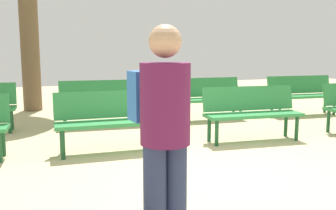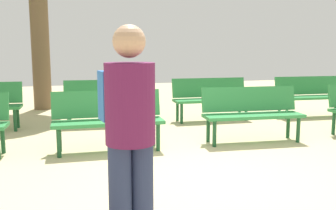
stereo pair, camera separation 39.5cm
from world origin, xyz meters
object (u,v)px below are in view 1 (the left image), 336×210
object	(u,v)px
bench_r1_c3	(302,93)
bench_r0_c2	(251,110)
visitor_with_backpack	(163,130)
bench_r0_c1	(111,117)
bench_r1_c1	(101,100)
bench_r1_c2	(206,96)

from	to	relation	value
bench_r1_c3	bench_r0_c2	bearing A→B (deg)	-140.43
bench_r1_c3	visitor_with_backpack	world-z (taller)	visitor_with_backpack
bench_r0_c1	bench_r1_c1	distance (m)	1.95
bench_r1_c1	visitor_with_backpack	world-z (taller)	visitor_with_backpack
bench_r0_c1	bench_r0_c2	world-z (taller)	same
bench_r1_c1	bench_r1_c2	world-z (taller)	same
bench_r0_c2	bench_r1_c2	bearing A→B (deg)	92.43
bench_r1_c1	bench_r1_c3	world-z (taller)	same
bench_r0_c1	bench_r1_c2	distance (m)	2.99
bench_r1_c2	visitor_with_backpack	size ratio (longest dim) A/B	0.98
bench_r0_c2	visitor_with_backpack	bearing A→B (deg)	-126.33
bench_r0_c2	bench_r1_c1	bearing A→B (deg)	140.68
bench_r0_c1	bench_r1_c1	world-z (taller)	same
bench_r0_c2	bench_r1_c1	distance (m)	2.92
bench_r0_c1	visitor_with_backpack	xyz separation A→B (m)	(-0.24, -2.98, 0.43)
bench_r1_c1	visitor_with_backpack	bearing A→B (deg)	-90.21
bench_r0_c1	bench_r1_c1	size ratio (longest dim) A/B	0.99
bench_r1_c2	bench_r1_c3	world-z (taller)	same
bench_r1_c3	visitor_with_backpack	xyz separation A→B (m)	(-4.93, -4.59, 0.43)
bench_r0_c1	bench_r1_c2	xyz separation A→B (m)	(2.38, 1.80, 0.00)
bench_r1_c1	visitor_with_backpack	xyz separation A→B (m)	(-0.44, -4.92, 0.43)
bench_r0_c2	bench_r1_c3	xyz separation A→B (m)	(2.39, 1.71, 0.00)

